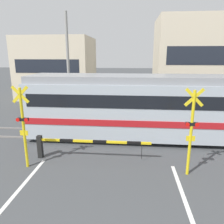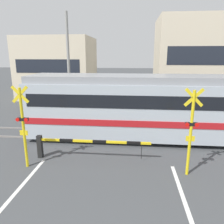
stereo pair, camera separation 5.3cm
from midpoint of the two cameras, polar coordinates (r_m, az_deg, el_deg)
rail_track_near at (r=11.78m, az=0.09°, el=-7.46°), size 50.00×0.10×0.08m
rail_track_far at (r=13.11m, az=0.69°, el=-5.12°), size 50.00×0.10×0.08m
commuter_train at (r=12.11m, az=16.60°, el=1.48°), size 15.87×2.86×3.45m
crossing_barrier_near at (r=9.79m, az=-10.15°, el=-8.13°), size 4.99×0.20×1.03m
crossing_barrier_far at (r=14.86m, az=7.25°, el=-0.13°), size 4.99×0.20×1.03m
crossing_signal_left at (r=9.27m, az=-22.06°, el=-2.84°), size 0.68×0.15×3.36m
crossing_signal_right at (r=8.52m, az=20.12°, el=-4.15°), size 0.68×0.15×3.36m
pedestrian at (r=17.96m, az=2.33°, el=3.39°), size 0.38×0.22×1.70m
building_left_of_street at (r=24.88m, az=-13.75°, el=11.17°), size 7.43×6.22×6.31m
building_right_of_street at (r=24.31m, az=21.07°, el=12.63°), size 7.91×6.22×8.07m
utility_pole_streetside at (r=17.61m, az=-11.20°, el=12.19°), size 0.22×0.22×7.61m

